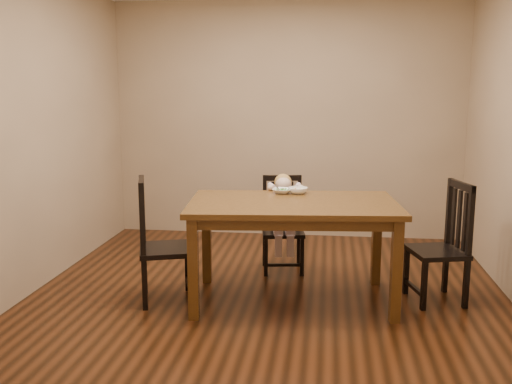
# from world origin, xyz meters

# --- Properties ---
(room) EXTENTS (4.01, 4.01, 2.71)m
(room) POSITION_xyz_m (0.00, 0.00, 1.35)
(room) COLOR #49230F
(room) RESTS_ON ground
(dining_table) EXTENTS (1.74, 1.14, 0.83)m
(dining_table) POSITION_xyz_m (0.21, -0.12, 0.73)
(dining_table) COLOR #442B0F
(dining_table) RESTS_ON room
(chair_child) EXTENTS (0.44, 0.42, 0.90)m
(chair_child) POSITION_xyz_m (0.07, 0.68, 0.43)
(chair_child) COLOR black
(chair_child) RESTS_ON room
(chair_left) EXTENTS (0.54, 0.55, 1.02)m
(chair_left) POSITION_xyz_m (-0.86, -0.26, 0.49)
(chair_left) COLOR black
(chair_left) RESTS_ON room
(chair_right) EXTENTS (0.50, 0.51, 0.99)m
(chair_right) POSITION_xyz_m (1.42, 0.03, 0.47)
(chair_right) COLOR black
(chair_right) RESTS_ON room
(toddler) EXTENTS (0.34, 0.40, 0.50)m
(toddler) POSITION_xyz_m (0.07, 0.63, 0.56)
(toddler) COLOR beige
(toddler) RESTS_ON chair_child
(bowl_peas) EXTENTS (0.19, 0.19, 0.04)m
(bowl_peas) POSITION_xyz_m (0.10, 0.23, 0.85)
(bowl_peas) COLOR white
(bowl_peas) RESTS_ON dining_table
(bowl_veg) EXTENTS (0.20, 0.20, 0.05)m
(bowl_veg) POSITION_xyz_m (0.23, 0.23, 0.86)
(bowl_veg) COLOR white
(bowl_veg) RESTS_ON dining_table
(fork) EXTENTS (0.06, 0.12, 0.05)m
(fork) POSITION_xyz_m (0.06, 0.20, 0.87)
(fork) COLOR silver
(fork) RESTS_ON bowl_peas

